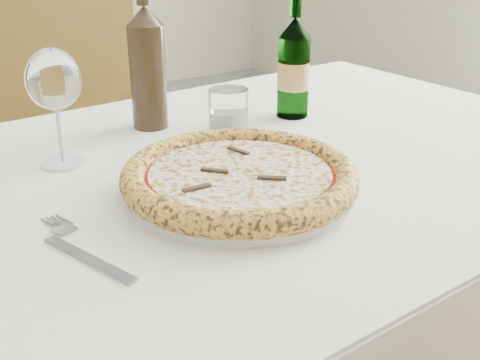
# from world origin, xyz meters

# --- Properties ---
(dining_table) EXTENTS (1.49, 0.92, 0.76)m
(dining_table) POSITION_xyz_m (0.19, -0.18, 0.67)
(dining_table) COLOR olive
(dining_table) RESTS_ON floor
(chair_far) EXTENTS (0.49, 0.49, 0.93)m
(chair_far) POSITION_xyz_m (0.25, 0.64, 0.53)
(chair_far) COLOR olive
(chair_far) RESTS_ON floor
(plate) EXTENTS (0.32, 0.32, 0.02)m
(plate) POSITION_xyz_m (0.19, -0.28, 0.76)
(plate) COLOR silver
(plate) RESTS_ON dining_table
(pizza) EXTENTS (0.34, 0.34, 0.04)m
(pizza) POSITION_xyz_m (0.19, -0.28, 0.78)
(pizza) COLOR #E2B35F
(pizza) RESTS_ON plate
(fork) EXTENTS (0.06, 0.22, 0.00)m
(fork) POSITION_xyz_m (-0.06, -0.31, 0.76)
(fork) COLOR gray
(fork) RESTS_ON dining_table
(wine_glass) EXTENTS (0.08, 0.08, 0.19)m
(wine_glass) POSITION_xyz_m (0.02, -0.03, 0.89)
(wine_glass) COLOR silver
(wine_glass) RESTS_ON dining_table
(tumbler) EXTENTS (0.07, 0.07, 0.08)m
(tumbler) POSITION_xyz_m (0.32, -0.05, 0.79)
(tumbler) COLOR white
(tumbler) RESTS_ON dining_table
(beer_bottle) EXTENTS (0.06, 0.06, 0.24)m
(beer_bottle) POSITION_xyz_m (0.48, -0.03, 0.85)
(beer_bottle) COLOR #295B25
(beer_bottle) RESTS_ON dining_table
(wine_bottle) EXTENTS (0.07, 0.07, 0.27)m
(wine_bottle) POSITION_xyz_m (0.22, 0.06, 0.87)
(wine_bottle) COLOR black
(wine_bottle) RESTS_ON dining_table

